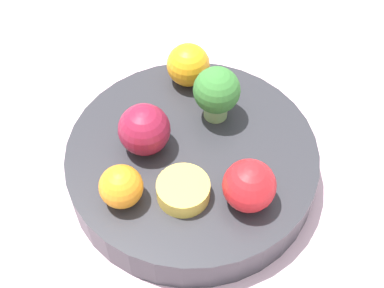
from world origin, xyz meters
The scene contains 9 objects.
ground_plane centered at (0.00, 0.00, 0.00)m, with size 6.00×6.00×0.00m, color gray.
table_surface centered at (0.00, 0.00, 0.01)m, with size 1.20×1.20×0.02m.
bowl centered at (0.00, 0.00, 0.04)m, with size 0.24×0.24×0.04m.
broccoli centered at (0.05, 0.02, 0.09)m, with size 0.05×0.05×0.06m.
apple_red centered at (0.00, -0.07, 0.08)m, with size 0.05×0.05×0.05m.
apple_green centered at (-0.03, 0.03, 0.09)m, with size 0.05×0.05×0.05m.
orange_front centered at (0.06, 0.07, 0.08)m, with size 0.04×0.04×0.04m.
orange_back centered at (-0.08, 0.00, 0.08)m, with size 0.04×0.04×0.04m.
small_cup centered at (-0.04, -0.03, 0.07)m, with size 0.05×0.05×0.02m.
Camera 1 is at (-0.20, -0.23, 0.47)m, focal length 50.00 mm.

